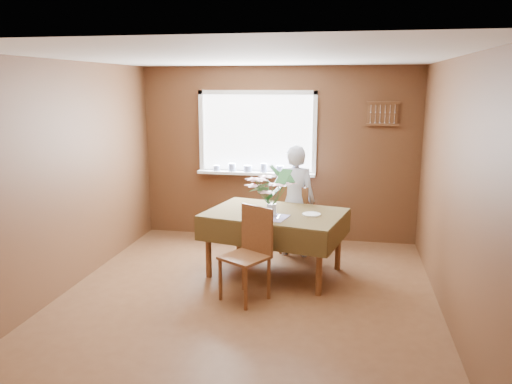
% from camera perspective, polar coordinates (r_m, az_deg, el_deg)
% --- Properties ---
extents(floor, '(4.50, 4.50, 0.00)m').
position_cam_1_polar(floor, '(5.45, -1.09, -12.07)').
color(floor, brown).
rests_on(floor, ground).
extents(ceiling, '(4.50, 4.50, 0.00)m').
position_cam_1_polar(ceiling, '(4.98, -1.21, 15.17)').
color(ceiling, white).
rests_on(ceiling, wall_back).
extents(wall_back, '(4.00, 0.00, 4.00)m').
position_cam_1_polar(wall_back, '(7.26, 2.49, 4.34)').
color(wall_back, brown).
rests_on(wall_back, floor).
extents(wall_front, '(4.00, 0.00, 4.00)m').
position_cam_1_polar(wall_front, '(2.98, -10.10, -7.47)').
color(wall_front, brown).
rests_on(wall_front, floor).
extents(wall_left, '(0.00, 4.50, 4.50)m').
position_cam_1_polar(wall_left, '(5.81, -20.84, 1.57)').
color(wall_left, brown).
rests_on(wall_left, floor).
extents(wall_right, '(0.00, 4.50, 4.50)m').
position_cam_1_polar(wall_right, '(5.06, 21.60, 0.03)').
color(wall_right, brown).
rests_on(wall_right, floor).
extents(window_assembly, '(1.72, 0.20, 1.22)m').
position_cam_1_polar(window_assembly, '(7.24, 0.08, 5.13)').
color(window_assembly, white).
rests_on(window_assembly, wall_back).
extents(spoon_rack, '(0.44, 0.05, 0.33)m').
position_cam_1_polar(spoon_rack, '(7.11, 14.28, 8.68)').
color(spoon_rack, brown).
rests_on(spoon_rack, wall_back).
extents(dining_table, '(1.77, 1.39, 0.77)m').
position_cam_1_polar(dining_table, '(5.93, 2.16, -3.16)').
color(dining_table, brown).
rests_on(dining_table, floor).
extents(chair_far, '(0.46, 0.46, 0.94)m').
position_cam_1_polar(chair_far, '(6.71, 4.47, -2.78)').
color(chair_far, brown).
rests_on(chair_far, floor).
extents(chair_near, '(0.58, 0.58, 0.99)m').
position_cam_1_polar(chair_near, '(5.30, -0.69, -6.57)').
color(chair_near, brown).
rests_on(chair_near, floor).
extents(seated_woman, '(0.56, 0.38, 1.49)m').
position_cam_1_polar(seated_woman, '(6.57, 4.44, -1.01)').
color(seated_woman, white).
rests_on(seated_woman, floor).
extents(flower_bouquet, '(0.57, 0.57, 0.49)m').
position_cam_1_polar(flower_bouquet, '(5.67, 1.80, 0.39)').
color(flower_bouquet, white).
rests_on(flower_bouquet, dining_table).
extents(side_plate, '(0.24, 0.24, 0.01)m').
position_cam_1_polar(side_plate, '(5.80, 6.36, -2.55)').
color(side_plate, white).
rests_on(side_plate, dining_table).
extents(table_knife, '(0.02, 0.20, 0.00)m').
position_cam_1_polar(table_knife, '(5.67, 2.60, -2.80)').
color(table_knife, silver).
rests_on(table_knife, dining_table).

